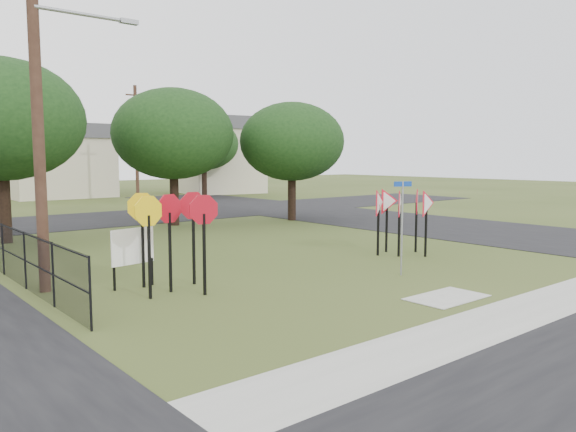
% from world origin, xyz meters
% --- Properties ---
extents(ground, '(140.00, 140.00, 0.00)m').
position_xyz_m(ground, '(0.00, 0.00, 0.00)').
color(ground, '#36461A').
extents(sidewalk, '(30.00, 1.60, 0.02)m').
position_xyz_m(sidewalk, '(0.00, -4.20, 0.01)').
color(sidewalk, '#9D9E96').
rests_on(sidewalk, ground).
extents(planting_strip, '(30.00, 0.80, 0.02)m').
position_xyz_m(planting_strip, '(0.00, -5.40, 0.01)').
color(planting_strip, '#36461A').
rests_on(planting_strip, ground).
extents(street_right, '(8.00, 50.00, 0.02)m').
position_xyz_m(street_right, '(12.00, 10.00, 0.01)').
color(street_right, black).
rests_on(street_right, ground).
extents(street_far, '(60.00, 8.00, 0.02)m').
position_xyz_m(street_far, '(0.00, 20.00, 0.01)').
color(street_far, black).
rests_on(street_far, ground).
extents(curb_pad, '(2.00, 1.20, 0.02)m').
position_xyz_m(curb_pad, '(0.00, -2.40, 0.01)').
color(curb_pad, '#9D9E96').
rests_on(curb_pad, ground).
extents(street_name_sign, '(0.53, 0.22, 2.71)m').
position_xyz_m(street_name_sign, '(1.24, 0.02, 1.57)').
color(street_name_sign, gray).
rests_on(street_name_sign, ground).
extents(stop_sign_cluster, '(2.38, 2.00, 2.51)m').
position_xyz_m(stop_sign_cluster, '(-4.78, 2.46, 1.86)').
color(stop_sign_cluster, black).
rests_on(stop_sign_cluster, ground).
extents(yield_sign_cluster, '(2.46, 1.66, 2.35)m').
position_xyz_m(yield_sign_cluster, '(3.98, 2.25, 1.73)').
color(yield_sign_cluster, black).
rests_on(yield_sign_cluster, ground).
extents(info_board, '(1.24, 0.24, 1.56)m').
position_xyz_m(info_board, '(-5.39, 3.46, 1.04)').
color(info_board, black).
rests_on(info_board, ground).
extents(utility_pole_main, '(3.55, 0.33, 10.00)m').
position_xyz_m(utility_pole_main, '(-7.24, 4.50, 5.21)').
color(utility_pole_main, '#482E21').
rests_on(utility_pole_main, ground).
extents(far_pole_a, '(1.40, 0.24, 9.00)m').
position_xyz_m(far_pole_a, '(-2.00, 24.00, 4.60)').
color(far_pole_a, '#482E21').
rests_on(far_pole_a, ground).
extents(far_pole_b, '(1.40, 0.24, 8.50)m').
position_xyz_m(far_pole_b, '(6.00, 28.00, 4.35)').
color(far_pole_b, '#482E21').
rests_on(far_pole_b, ground).
extents(fence_run, '(0.05, 11.55, 1.50)m').
position_xyz_m(fence_run, '(-7.60, 6.25, 0.78)').
color(fence_run, black).
rests_on(fence_run, ground).
extents(house_mid, '(8.40, 8.40, 6.20)m').
position_xyz_m(house_mid, '(4.00, 40.00, 3.15)').
color(house_mid, beige).
rests_on(house_mid, ground).
extents(house_right, '(8.30, 8.30, 7.20)m').
position_xyz_m(house_right, '(18.00, 36.00, 3.65)').
color(house_right, beige).
rests_on(house_right, ground).
extents(tree_near_left, '(6.40, 6.40, 7.27)m').
position_xyz_m(tree_near_left, '(-6.00, 14.00, 4.86)').
color(tree_near_left, black).
rests_on(tree_near_left, ground).
extents(tree_near_mid, '(6.00, 6.00, 6.80)m').
position_xyz_m(tree_near_mid, '(2.00, 15.00, 4.54)').
color(tree_near_mid, black).
rests_on(tree_near_mid, ground).
extents(tree_near_right, '(5.60, 5.60, 6.33)m').
position_xyz_m(tree_near_right, '(8.00, 13.00, 4.22)').
color(tree_near_right, black).
rests_on(tree_near_right, ground).
extents(tree_far_right, '(6.00, 6.00, 6.80)m').
position_xyz_m(tree_far_right, '(14.00, 32.00, 4.54)').
color(tree_far_right, black).
rests_on(tree_far_right, ground).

